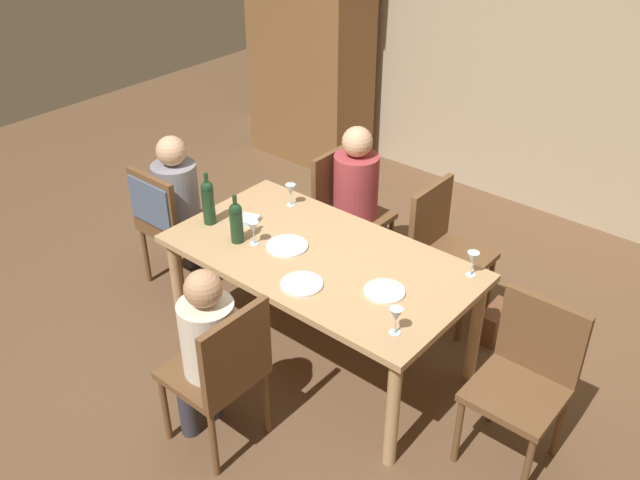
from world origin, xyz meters
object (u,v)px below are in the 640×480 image
(wine_glass_near_right, at_px, (396,316))
(wine_glass_far, at_px, (253,228))
(armoire_cabinet, at_px, (310,44))
(chair_far_right, at_px, (443,244))
(dinner_plate_guest_left, at_px, (287,246))
(wine_glass_centre, at_px, (291,190))
(dinner_plate_guest_right, at_px, (302,284))
(chair_near, at_px, (223,368))
(wine_bottle_dark_red, at_px, (236,221))
(chair_far_left, at_px, (346,205))
(wine_glass_near_left, at_px, (473,259))
(dining_table, at_px, (320,266))
(chair_right_end, at_px, (526,373))
(person_man_bearded, at_px, (206,344))
(dinner_plate_host, at_px, (384,291))
(person_man_guest, at_px, (180,199))
(wine_bottle_tall_green, at_px, (208,201))
(person_woman_host, at_px, (359,193))
(handbag, at_px, (495,322))
(chair_left_end, at_px, (164,215))

(wine_glass_near_right, xyz_separation_m, wine_glass_far, (-1.10, 0.14, 0.00))
(armoire_cabinet, relative_size, wine_glass_near_right, 14.63)
(chair_far_right, xyz_separation_m, dinner_plate_guest_left, (-0.52, -0.93, 0.22))
(wine_glass_centre, bearing_deg, dinner_plate_guest_right, -44.14)
(chair_near, height_order, wine_bottle_dark_red, wine_bottle_dark_red)
(chair_far_left, height_order, wine_glass_near_left, chair_far_left)
(dining_table, bearing_deg, wine_glass_near_left, 26.17)
(chair_right_end, distance_m, wine_glass_far, 1.70)
(chair_far_left, bearing_deg, chair_far_right, 90.00)
(person_man_bearded, bearing_deg, chair_near, -90.00)
(person_man_bearded, distance_m, dinner_plate_host, 0.97)
(dining_table, distance_m, chair_far_right, 0.93)
(wine_glass_near_left, distance_m, dinner_plate_guest_left, 1.07)
(chair_right_end, height_order, chair_far_right, same)
(person_man_bearded, bearing_deg, dinner_plate_guest_right, -13.96)
(person_man_guest, bearing_deg, wine_glass_far, -11.62)
(dining_table, distance_m, wine_bottle_tall_green, 0.81)
(wine_glass_centre, bearing_deg, person_man_bearded, -67.41)
(wine_glass_centre, xyz_separation_m, wine_glass_near_right, (1.25, -0.63, 0.00))
(person_man_guest, xyz_separation_m, dinner_plate_host, (1.77, -0.09, 0.10))
(chair_far_right, height_order, person_man_guest, person_man_guest)
(armoire_cabinet, distance_m, person_woman_host, 2.16)
(chair_near, height_order, dinner_plate_guest_right, chair_near)
(armoire_cabinet, distance_m, dinner_plate_guest_left, 2.94)
(wine_glass_far, bearing_deg, handbag, 42.35)
(chair_right_end, height_order, dinner_plate_host, chair_right_end)
(armoire_cabinet, relative_size, chair_far_right, 2.37)
(chair_left_end, bearing_deg, armoire_cabinet, 106.96)
(wine_bottle_dark_red, bearing_deg, chair_right_end, 9.39)
(chair_left_end, relative_size, wine_glass_centre, 6.17)
(chair_far_right, xyz_separation_m, wine_bottle_dark_red, (-0.79, -1.07, 0.35))
(dinner_plate_guest_left, bearing_deg, chair_right_end, 5.74)
(dinner_plate_guest_right, bearing_deg, person_man_bearded, -103.96)
(chair_near, bearing_deg, person_woman_host, 15.01)
(armoire_cabinet, xyz_separation_m, wine_bottle_dark_red, (1.53, -2.44, -0.21))
(wine_bottle_dark_red, distance_m, wine_glass_near_right, 1.21)
(chair_far_left, height_order, dinner_plate_host, chair_far_left)
(armoire_cabinet, height_order, wine_glass_far, armoire_cabinet)
(chair_far_left, height_order, wine_glass_centre, chair_far_left)
(chair_far_right, bearing_deg, chair_right_end, 50.93)
(dining_table, bearing_deg, handbag, 49.00)
(chair_left_end, height_order, person_man_bearded, person_man_bearded)
(chair_far_left, relative_size, handbag, 3.29)
(dining_table, xyz_separation_m, person_woman_host, (-0.38, 0.87, -0.00))
(dining_table, bearing_deg, person_man_bearded, -91.68)
(chair_near, distance_m, chair_far_right, 1.75)
(dinner_plate_host, bearing_deg, person_man_guest, 177.25)
(wine_glass_centre, distance_m, dinner_plate_guest_right, 0.90)
(armoire_cabinet, relative_size, person_man_bearded, 2.01)
(chair_near, relative_size, chair_left_end, 1.00)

